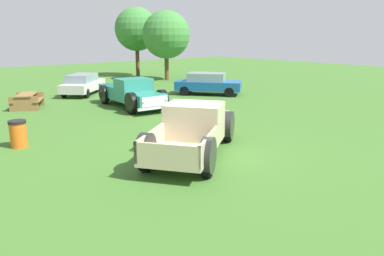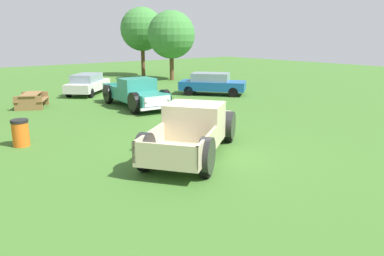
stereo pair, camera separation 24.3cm
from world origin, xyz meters
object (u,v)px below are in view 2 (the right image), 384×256
(pickup_truck_behind_right, at_px, (138,94))
(picnic_table, at_px, (32,99))
(oak_tree_east, at_px, (171,35))
(trash_can, at_px, (21,133))
(oak_tree_west, at_px, (142,29))
(sedan_distant_b, at_px, (88,84))
(pickup_truck_foreground, at_px, (195,129))
(sedan_distant_a, at_px, (212,83))

(pickup_truck_behind_right, xyz_separation_m, picnic_table, (-4.43, 3.60, -0.26))
(picnic_table, relative_size, oak_tree_east, 0.39)
(trash_can, xyz_separation_m, oak_tree_west, (15.49, 17.06, 3.82))
(sedan_distant_b, bearing_deg, oak_tree_east, 18.49)
(pickup_truck_foreground, bearing_deg, sedan_distant_a, 45.57)
(picnic_table, height_order, trash_can, trash_can)
(sedan_distant_a, distance_m, picnic_table, 10.88)
(sedan_distant_b, height_order, picnic_table, sedan_distant_b)
(trash_can, distance_m, oak_tree_east, 20.42)
(pickup_truck_foreground, height_order, oak_tree_east, oak_tree_east)
(sedan_distant_a, bearing_deg, oak_tree_east, 71.85)
(oak_tree_east, xyz_separation_m, oak_tree_west, (-0.17, 4.39, 0.49))
(pickup_truck_behind_right, bearing_deg, sedan_distant_b, 91.48)
(sedan_distant_b, bearing_deg, sedan_distant_a, -39.74)
(trash_can, bearing_deg, oak_tree_west, 47.76)
(sedan_distant_a, height_order, sedan_distant_b, sedan_distant_a)
(picnic_table, bearing_deg, sedan_distant_a, -14.31)
(pickup_truck_behind_right, relative_size, oak_tree_east, 0.91)
(sedan_distant_a, relative_size, sedan_distant_b, 1.09)
(pickup_truck_foreground, relative_size, oak_tree_east, 0.94)
(oak_tree_east, bearing_deg, sedan_distant_b, -161.51)
(pickup_truck_foreground, bearing_deg, sedan_distant_b, 80.53)
(trash_can, relative_size, oak_tree_east, 0.16)
(pickup_truck_foreground, bearing_deg, trash_can, 135.45)
(pickup_truck_foreground, distance_m, sedan_distant_a, 12.28)
(pickup_truck_foreground, height_order, picnic_table, pickup_truck_foreground)
(sedan_distant_b, bearing_deg, picnic_table, -149.45)
(trash_can, height_order, oak_tree_west, oak_tree_west)
(oak_tree_west, bearing_deg, picnic_table, -142.81)
(oak_tree_west, bearing_deg, trash_can, -132.24)
(pickup_truck_foreground, distance_m, sedan_distant_b, 14.18)
(sedan_distant_a, bearing_deg, oak_tree_west, 78.68)
(trash_can, height_order, oak_tree_east, oak_tree_east)
(pickup_truck_behind_right, height_order, sedan_distant_b, pickup_truck_behind_right)
(sedan_distant_a, bearing_deg, picnic_table, 165.69)
(picnic_table, height_order, oak_tree_east, oak_tree_east)
(pickup_truck_foreground, relative_size, sedan_distant_a, 1.25)
(sedan_distant_a, xyz_separation_m, oak_tree_west, (2.52, 12.60, 3.56))
(pickup_truck_behind_right, bearing_deg, pickup_truck_foreground, -107.57)
(sedan_distant_a, relative_size, picnic_table, 1.91)
(oak_tree_east, bearing_deg, trash_can, -141.03)
(trash_can, bearing_deg, sedan_distant_b, 55.27)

